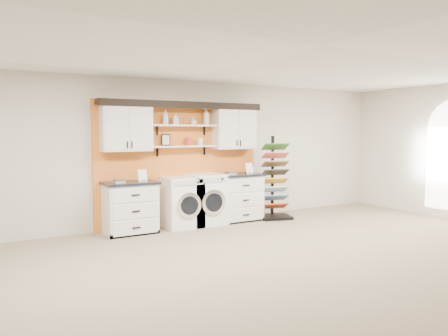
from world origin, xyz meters
TOP-DOWN VIEW (x-y plane):
  - floor at (0.00, 0.00)m, footprint 10.00×10.00m
  - ceiling at (0.00, 0.00)m, footprint 10.00×10.00m
  - wall_back at (0.00, 4.00)m, footprint 10.00×0.00m
  - accent_panel at (0.00, 3.96)m, footprint 3.40×0.07m
  - upper_cabinet_left at (-1.13, 3.79)m, footprint 0.90×0.35m
  - upper_cabinet_right at (1.13, 3.79)m, footprint 0.90×0.35m
  - shelf_lower at (0.00, 3.80)m, footprint 1.32×0.28m
  - shelf_upper at (0.00, 3.80)m, footprint 1.32×0.28m
  - crown_molding at (0.00, 3.81)m, footprint 3.30×0.41m
  - picture_frame at (-0.35, 3.85)m, footprint 0.18×0.02m
  - canister_red at (0.10, 3.80)m, footprint 0.11×0.11m
  - canister_cream at (0.35, 3.80)m, footprint 0.10×0.10m
  - base_cabinet_left at (-1.13, 3.64)m, footprint 0.94×0.66m
  - base_cabinet_right at (1.13, 3.64)m, footprint 0.98×0.66m
  - washer at (-0.13, 3.64)m, footprint 0.68×0.71m
  - dryer at (0.38, 3.64)m, footprint 0.71×0.71m
  - sample_rack at (1.91, 3.43)m, footprint 0.75×0.68m
  - soap_bottle_a at (-0.37, 3.80)m, footprint 0.15×0.15m
  - soap_bottle_b at (-0.16, 3.80)m, footprint 0.12×0.12m
  - soap_bottle_c at (0.21, 3.80)m, footprint 0.16×0.16m
  - soap_bottle_d at (0.49, 3.80)m, footprint 0.15×0.15m

SIDE VIEW (x-z plane):
  - floor at x=0.00m, z-range 0.00..0.00m
  - base_cabinet_left at x=-1.13m, z-range 0.00..0.92m
  - base_cabinet_right at x=1.13m, z-range 0.00..0.96m
  - washer at x=-0.13m, z-range 0.00..0.96m
  - dryer at x=0.38m, z-range 0.00..0.99m
  - sample_rack at x=1.91m, z-range -0.32..1.40m
  - accent_panel at x=0.00m, z-range 0.00..2.40m
  - wall_back at x=0.00m, z-range -3.60..6.40m
  - shelf_lower at x=0.00m, z-range 1.52..1.54m
  - canister_cream at x=0.35m, z-range 1.54..1.69m
  - canister_red at x=0.10m, z-range 1.54..1.71m
  - picture_frame at x=-0.35m, z-range 1.54..1.77m
  - upper_cabinet_left at x=-1.13m, z-range 1.46..2.30m
  - upper_cabinet_right at x=1.13m, z-range 1.46..2.30m
  - shelf_upper at x=0.00m, z-range 1.92..1.94m
  - soap_bottle_c at x=0.21m, z-range 1.94..2.09m
  - soap_bottle_b at x=-0.16m, z-range 1.95..2.16m
  - soap_bottle_a at x=-0.37m, z-range 1.94..2.22m
  - soap_bottle_d at x=0.49m, z-range 1.95..2.27m
  - crown_molding at x=0.00m, z-range 2.26..2.39m
  - ceiling at x=0.00m, z-range 2.80..2.80m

